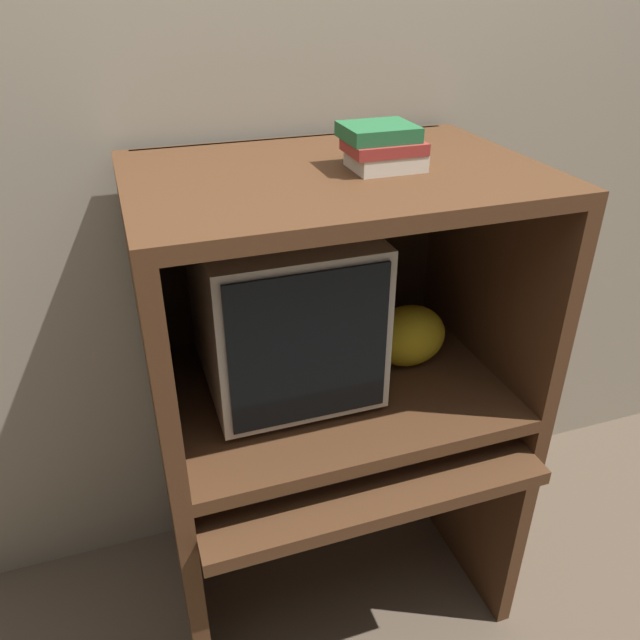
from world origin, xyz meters
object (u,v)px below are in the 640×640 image
mouse (437,433)px  book_stack (383,147)px  keyboard (324,458)px  crt_monitor (282,305)px  snack_bag (408,336)px

mouse → book_stack: 0.71m
keyboard → mouse: (0.30, -0.01, 0.00)m
crt_monitor → keyboard: bearing=-81.7°
mouse → snack_bag: (0.00, 0.20, 0.17)m
keyboard → snack_bag: 0.40m
snack_bag → book_stack: book_stack is taller
book_stack → keyboard: bearing=-140.8°
keyboard → snack_bag: snack_bag is taller
keyboard → mouse: 0.30m
book_stack → mouse: bearing=-53.0°
crt_monitor → book_stack: (0.21, -0.07, 0.38)m
keyboard → book_stack: bearing=39.2°
keyboard → snack_bag: (0.30, 0.19, 0.17)m
crt_monitor → keyboard: 0.38m
snack_bag → book_stack: 0.53m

